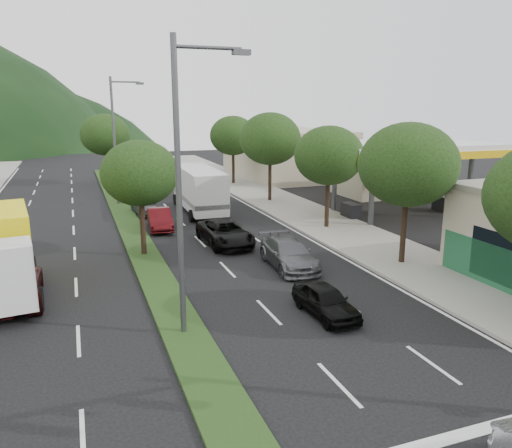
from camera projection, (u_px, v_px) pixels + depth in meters
name	position (u px, v px, depth m)	size (l,w,h in m)	color
sidewalk_right	(301.00, 212.00, 37.24)	(5.00, 90.00, 0.15)	gray
median	(125.00, 216.00, 35.79)	(1.60, 56.00, 0.12)	#1F3814
gas_canopy	(402.00, 151.00, 35.61)	(12.20, 8.20, 5.25)	silver
bldg_right_far	(286.00, 153.00, 56.35)	(10.00, 16.00, 5.20)	beige
tree_r_b	(408.00, 165.00, 24.05)	(4.80, 4.80, 6.94)	black
tree_r_c	(329.00, 156.00, 31.42)	(4.40, 4.40, 6.48)	black
tree_r_d	(270.00, 139.00, 40.45)	(5.00, 5.00, 7.17)	black
tree_r_e	(233.00, 136.00, 49.65)	(4.60, 4.60, 6.71)	black
tree_med_near	(140.00, 173.00, 25.65)	(4.00, 4.00, 6.02)	black
tree_med_far	(105.00, 135.00, 49.25)	(4.80, 4.80, 6.94)	black
streetlight_near	(184.00, 176.00, 16.31)	(2.60, 0.25, 10.00)	#47494C
streetlight_mid	(117.00, 135.00, 39.14)	(2.60, 0.25, 10.00)	#47494C
suv_maroon	(10.00, 286.00, 20.14)	(2.37, 5.15, 1.43)	black
car_queue_a	(326.00, 301.00, 18.95)	(1.41, 3.50, 1.19)	black
car_queue_b	(289.00, 254.00, 24.66)	(1.93, 4.74, 1.38)	#535459
car_queue_c	(160.00, 219.00, 32.22)	(1.41, 4.06, 1.34)	#440B0E
car_queue_d	(225.00, 233.00, 28.63)	(2.30, 4.98, 1.39)	black
car_queue_e	(144.00, 206.00, 36.71)	(1.48, 3.67, 1.25)	#55565B
car_queue_f	(178.00, 180.00, 49.62)	(1.69, 4.16, 1.21)	black
motorhome	(199.00, 189.00, 37.23)	(2.93, 8.65, 3.29)	silver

